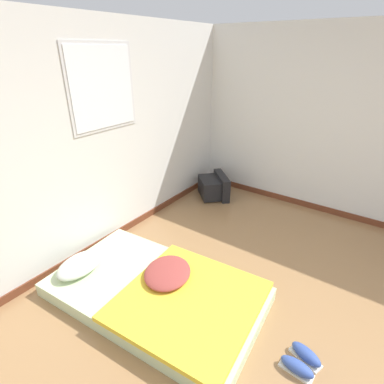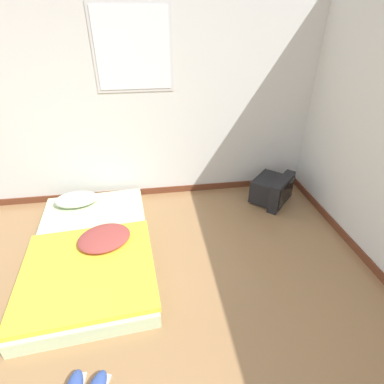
{
  "view_description": "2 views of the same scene",
  "coord_description": "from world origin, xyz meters",
  "views": [
    {
      "loc": [
        -1.6,
        0.02,
        2.27
      ],
      "look_at": [
        1.2,
        2.02,
        0.61
      ],
      "focal_mm": 28.0,
      "sensor_mm": 36.0,
      "label": 1
    },
    {
      "loc": [
        0.72,
        -0.91,
        2.24
      ],
      "look_at": [
        1.12,
        1.78,
        0.59
      ],
      "focal_mm": 28.0,
      "sensor_mm": 36.0,
      "label": 2
    }
  ],
  "objects": [
    {
      "name": "wall_back",
      "position": [
        0.01,
        2.83,
        1.29
      ],
      "size": [
        8.09,
        0.08,
        2.6
      ],
      "color": "silver",
      "rests_on": "ground_plane"
    },
    {
      "name": "mattress_bed",
      "position": [
        0.02,
        1.61,
        0.1
      ],
      "size": [
        1.36,
        2.17,
        0.29
      ],
      "color": "beige",
      "rests_on": "ground_plane"
    },
    {
      "name": "crt_tv",
      "position": [
        2.31,
        2.36,
        0.18
      ],
      "size": [
        0.67,
        0.68,
        0.38
      ],
      "color": "black",
      "rests_on": "ground_plane"
    }
  ]
}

